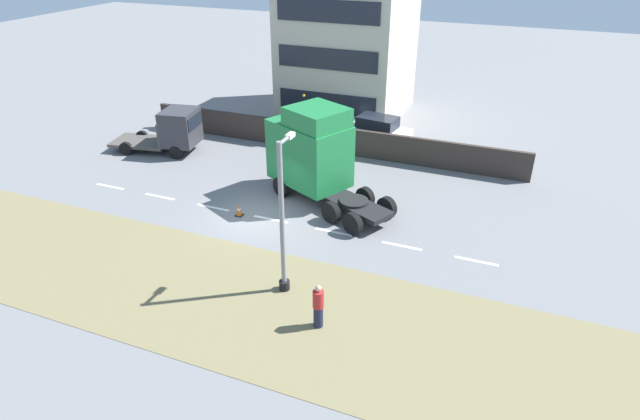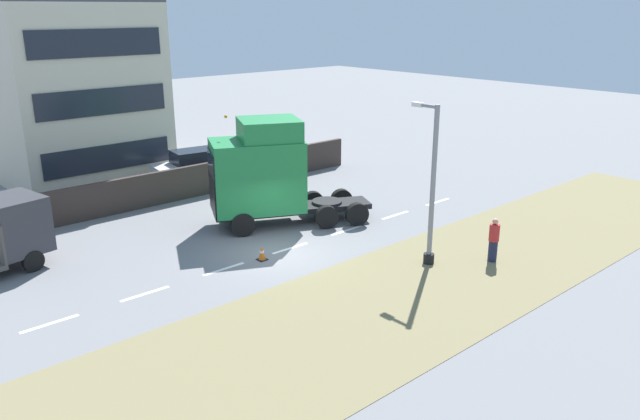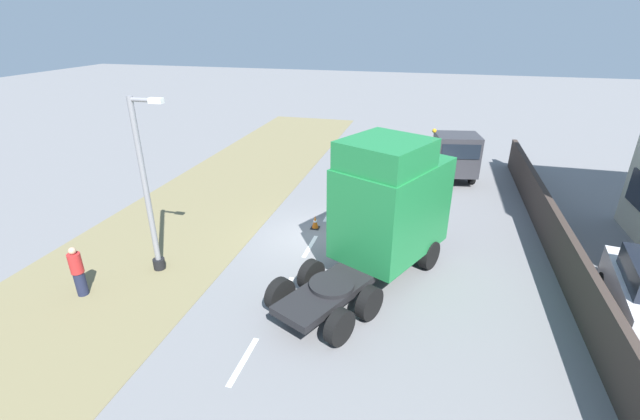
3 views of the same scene
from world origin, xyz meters
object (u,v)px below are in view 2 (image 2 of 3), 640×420
(lorry_cab, at_px, (263,173))
(parked_car, at_px, (194,169))
(lamp_post, at_px, (431,196))
(flatbed_truck, at_px, (3,233))
(traffic_cone_lead, at_px, (262,253))
(pedestrian, at_px, (494,240))

(lorry_cab, distance_m, parked_car, 7.94)
(lorry_cab, height_order, lamp_post, lamp_post)
(flatbed_truck, xyz_separation_m, traffic_cone_lead, (-5.70, -7.60, -1.13))
(lorry_cab, xyz_separation_m, flatbed_truck, (2.47, 10.15, -1.00))
(lorry_cab, bearing_deg, pedestrian, -130.52)
(lorry_cab, bearing_deg, lamp_post, -139.38)
(parked_car, distance_m, traffic_cone_lead, 11.55)
(lorry_cab, height_order, pedestrian, lorry_cab)
(traffic_cone_lead, bearing_deg, pedestrian, -132.54)
(flatbed_truck, xyz_separation_m, parked_car, (5.27, -11.16, -0.43))
(pedestrian, bearing_deg, flatbed_truck, 50.41)
(flatbed_truck, relative_size, lamp_post, 0.94)
(parked_car, xyz_separation_m, pedestrian, (-16.99, -3.00, -0.13))
(lorry_cab, relative_size, flatbed_truck, 1.27)
(flatbed_truck, height_order, parked_car, flatbed_truck)
(flatbed_truck, distance_m, pedestrian, 18.39)
(traffic_cone_lead, bearing_deg, parked_car, -17.98)
(flatbed_truck, bearing_deg, traffic_cone_lead, 42.69)
(parked_car, bearing_deg, lamp_post, -168.14)
(lamp_post, bearing_deg, flatbed_truck, 50.10)
(pedestrian, height_order, traffic_cone_lead, pedestrian)
(lorry_cab, xyz_separation_m, parked_car, (7.75, -1.01, -1.43))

